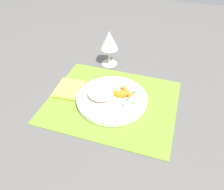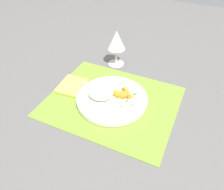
% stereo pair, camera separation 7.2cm
% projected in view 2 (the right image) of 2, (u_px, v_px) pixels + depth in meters
% --- Properties ---
extents(ground_plane, '(2.40, 2.40, 0.00)m').
position_uv_depth(ground_plane, '(112.00, 102.00, 0.81)').
color(ground_plane, '#565451').
extents(placemat, '(0.46, 0.38, 0.01)m').
position_uv_depth(placemat, '(112.00, 101.00, 0.80)').
color(placemat, olive).
rests_on(placemat, ground_plane).
extents(plate, '(0.25, 0.25, 0.02)m').
position_uv_depth(plate, '(112.00, 99.00, 0.80)').
color(plate, silver).
rests_on(plate, placemat).
extents(rice_mound, '(0.09, 0.08, 0.03)m').
position_uv_depth(rice_mound, '(101.00, 93.00, 0.78)').
color(rice_mound, beige).
rests_on(rice_mound, plate).
extents(carrot_portion, '(0.07, 0.07, 0.02)m').
position_uv_depth(carrot_portion, '(122.00, 94.00, 0.79)').
color(carrot_portion, orange).
rests_on(carrot_portion, plate).
extents(pea_scatter, '(0.07, 0.10, 0.01)m').
position_uv_depth(pea_scatter, '(128.00, 97.00, 0.79)').
color(pea_scatter, green).
rests_on(pea_scatter, plate).
extents(fork, '(0.19, 0.05, 0.01)m').
position_uv_depth(fork, '(107.00, 94.00, 0.80)').
color(fork, silver).
rests_on(fork, plate).
extents(wine_glass, '(0.08, 0.08, 0.16)m').
position_uv_depth(wine_glass, '(116.00, 41.00, 0.93)').
color(wine_glass, silver).
rests_on(wine_glass, ground_plane).
extents(napkin, '(0.10, 0.12, 0.01)m').
position_uv_depth(napkin, '(72.00, 85.00, 0.86)').
color(napkin, '#EAE54C').
rests_on(napkin, placemat).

